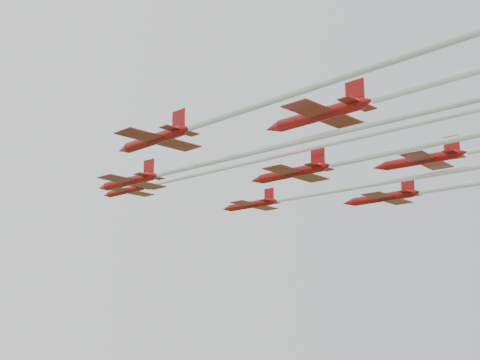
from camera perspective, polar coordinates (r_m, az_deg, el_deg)
name	(u,v)px	position (r m, az deg, el deg)	size (l,w,h in m)	color
jet_lead	(212,171)	(86.03, -2.38, 0.79)	(24.66, 60.00, 2.37)	#9F0F10
jet_row2_left	(203,164)	(68.90, -3.15, 1.39)	(20.72, 47.62, 2.47)	#9F0F10
jet_row2_right	(313,195)	(89.88, 6.23, -1.24)	(19.82, 44.45, 2.43)	#9F0F10
jet_row3_left	(218,118)	(57.64, -1.91, 5.28)	(15.92, 41.55, 2.57)	#9F0F10
jet_row3_mid	(355,160)	(74.17, 9.82, 1.72)	(18.33, 43.03, 2.81)	#9F0F10
jet_row3_right	(443,188)	(89.86, 16.90, -0.69)	(18.71, 42.47, 2.82)	#9F0F10
jet_row4_left	(403,91)	(56.64, 13.76, 7.36)	(17.28, 42.69, 2.83)	#9F0F10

